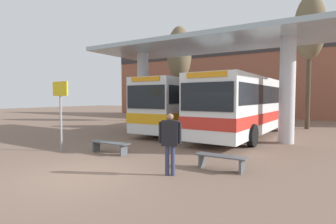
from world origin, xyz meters
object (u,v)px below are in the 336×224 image
object	(u,v)px
waiting_bench_near_pillar	(109,145)
waiting_bench_mid_platform	(221,159)
info_sign_platform	(60,102)
transit_bus_center_bay	(249,104)
pedestrian_waiting	(170,138)
transit_bus_left_bay	(192,103)
poplar_tree_behind_left	(310,29)
poplar_tree_behind_right	(179,54)

from	to	relation	value
waiting_bench_near_pillar	waiting_bench_mid_platform	distance (m)	4.66
waiting_bench_mid_platform	info_sign_platform	xyz separation A→B (m)	(-6.76, -0.67, 1.74)
waiting_bench_mid_platform	info_sign_platform	world-z (taller)	info_sign_platform
transit_bus_center_bay	waiting_bench_mid_platform	world-z (taller)	transit_bus_center_bay
waiting_bench_near_pillar	info_sign_platform	xyz separation A→B (m)	(-2.09, -0.67, 1.73)
waiting_bench_near_pillar	pedestrian_waiting	size ratio (longest dim) A/B	1.04
transit_bus_left_bay	poplar_tree_behind_left	world-z (taller)	poplar_tree_behind_left
poplar_tree_behind_left	poplar_tree_behind_right	distance (m)	11.04
waiting_bench_mid_platform	transit_bus_center_bay	bearing A→B (deg)	98.57
transit_bus_left_bay	poplar_tree_behind_right	world-z (taller)	poplar_tree_behind_right
transit_bus_left_bay	waiting_bench_near_pillar	distance (m)	9.00
transit_bus_left_bay	poplar_tree_behind_right	size ratio (longest dim) A/B	1.29
transit_bus_center_bay	poplar_tree_behind_left	world-z (taller)	poplar_tree_behind_left
poplar_tree_behind_left	waiting_bench_near_pillar	bearing A→B (deg)	-115.00
transit_bus_left_bay	poplar_tree_behind_right	xyz separation A→B (m)	(-4.07, 5.52, 4.50)
waiting_bench_mid_platform	pedestrian_waiting	world-z (taller)	pedestrian_waiting
waiting_bench_mid_platform	poplar_tree_behind_right	world-z (taller)	poplar_tree_behind_right
transit_bus_center_bay	info_sign_platform	distance (m)	10.38
waiting_bench_near_pillar	poplar_tree_behind_right	size ratio (longest dim) A/B	0.21
transit_bus_center_bay	waiting_bench_mid_platform	distance (m)	8.34
transit_bus_center_bay	info_sign_platform	world-z (taller)	transit_bus_center_bay
transit_bus_left_bay	waiting_bench_mid_platform	distance (m)	10.44
poplar_tree_behind_right	transit_bus_center_bay	bearing A→B (deg)	-37.46
info_sign_platform	poplar_tree_behind_left	world-z (taller)	poplar_tree_behind_left
poplar_tree_behind_right	poplar_tree_behind_left	bearing A→B (deg)	-5.07
transit_bus_left_bay	pedestrian_waiting	world-z (taller)	transit_bus_left_bay
transit_bus_left_bay	transit_bus_center_bay	xyz separation A→B (m)	(4.10, -0.74, -0.00)
transit_bus_center_bay	waiting_bench_near_pillar	bearing A→B (deg)	69.56
info_sign_platform	waiting_bench_mid_platform	bearing A→B (deg)	5.66
info_sign_platform	transit_bus_left_bay	bearing A→B (deg)	81.44
poplar_tree_behind_right	pedestrian_waiting	bearing A→B (deg)	-61.98
waiting_bench_near_pillar	pedestrian_waiting	xyz separation A→B (m)	(3.60, -1.29, 0.75)
waiting_bench_near_pillar	poplar_tree_behind_right	distance (m)	16.28
transit_bus_left_bay	info_sign_platform	distance (m)	9.63
waiting_bench_near_pillar	poplar_tree_behind_right	world-z (taller)	poplar_tree_behind_right
transit_bus_center_bay	info_sign_platform	size ratio (longest dim) A/B	4.07
waiting_bench_mid_platform	poplar_tree_behind_left	size ratio (longest dim) A/B	0.17
waiting_bench_near_pillar	waiting_bench_mid_platform	xyz separation A→B (m)	(4.66, 0.00, -0.01)
pedestrian_waiting	poplar_tree_behind_right	world-z (taller)	poplar_tree_behind_right
waiting_bench_mid_platform	poplar_tree_behind_left	xyz separation A→B (m)	(1.58, 13.40, 6.71)
waiting_bench_near_pillar	info_sign_platform	world-z (taller)	info_sign_platform
waiting_bench_mid_platform	poplar_tree_behind_right	bearing A→B (deg)	123.17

